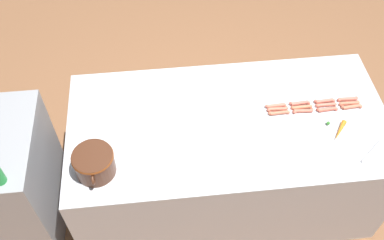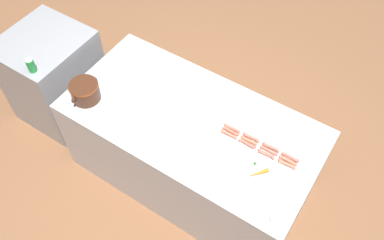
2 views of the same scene
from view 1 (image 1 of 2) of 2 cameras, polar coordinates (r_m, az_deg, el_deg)
name	(u,v)px [view 1 (image 1 of 2)]	position (r m, az deg, el deg)	size (l,w,h in m)	color
ground_plane	(222,189)	(3.49, 3.92, -8.90)	(20.00, 20.00, 0.00)	brown
griddle_counter	(225,158)	(3.13, 4.35, -4.99)	(1.03, 2.05, 0.86)	#ADAFB5
hot_dog_0	(352,107)	(3.01, 20.03, 1.63)	(0.03, 0.14, 0.02)	#D56F52
hot_dog_1	(327,109)	(2.95, 17.15, 1.34)	(0.03, 0.14, 0.02)	#D4634E
hot_dog_2	(303,111)	(2.90, 14.23, 1.17)	(0.03, 0.14, 0.02)	#CF634E
hot_dog_3	(279,113)	(2.85, 11.24, 0.93)	(0.03, 0.14, 0.02)	#C9694D
hot_dog_4	(349,103)	(3.03, 19.76, 2.08)	(0.03, 0.14, 0.02)	#D56B4E
hot_dog_5	(326,105)	(2.97, 17.01, 1.90)	(0.03, 0.14, 0.02)	#CE6A55
hot_dog_6	(302,107)	(2.92, 14.05, 1.63)	(0.03, 0.14, 0.02)	#D2704D
hot_dog_7	(277,109)	(2.87, 11.04, 1.42)	(0.03, 0.14, 0.02)	#D76851
hot_dog_8	(348,99)	(3.05, 19.56, 2.58)	(0.03, 0.14, 0.02)	#D76551
hot_dog_9	(324,101)	(2.99, 16.83, 2.38)	(0.03, 0.14, 0.02)	#CA6351
hot_dog_10	(300,103)	(2.94, 13.82, 2.14)	(0.03, 0.14, 0.02)	#CA6353
hot_dog_11	(276,106)	(2.89, 10.83, 1.84)	(0.03, 0.14, 0.02)	#CD6752
bean_pot	(94,162)	(2.54, -12.61, -5.37)	(0.30, 0.24, 0.16)	#472616
carrot	(339,130)	(2.85, 18.55, -1.30)	(0.16, 0.13, 0.03)	orange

